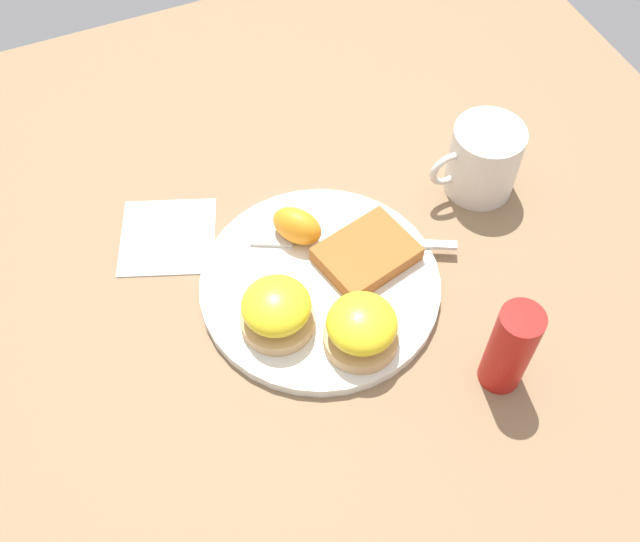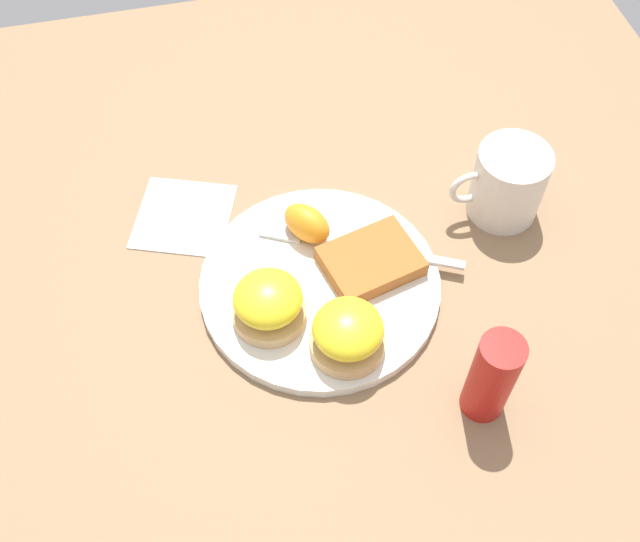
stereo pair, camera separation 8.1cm
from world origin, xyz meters
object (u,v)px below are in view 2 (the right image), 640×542
at_px(orange_wedge, 303,224).
at_px(condiment_bottle, 492,377).
at_px(cup, 507,183).
at_px(sandwich_benedict_left, 268,303).
at_px(hashbrown_patty, 371,261).
at_px(sandwich_benedict_right, 348,333).
at_px(fork, 347,244).

xyz_separation_m(orange_wedge, condiment_bottle, (-0.13, 0.24, 0.02)).
height_order(cup, condiment_bottle, condiment_bottle).
relative_size(cup, condiment_bottle, 0.97).
bearing_deg(sandwich_benedict_left, condiment_bottle, 143.60).
xyz_separation_m(cup, condiment_bottle, (0.11, 0.24, 0.01)).
height_order(sandwich_benedict_left, orange_wedge, sandwich_benedict_left).
distance_m(hashbrown_patty, cup, 0.19).
xyz_separation_m(hashbrown_patty, condiment_bottle, (-0.07, 0.18, 0.03)).
bearing_deg(hashbrown_patty, cup, -162.56).
height_order(sandwich_benedict_left, condiment_bottle, condiment_bottle).
bearing_deg(sandwich_benedict_left, sandwich_benedict_right, 143.19).
height_order(sandwich_benedict_left, fork, sandwich_benedict_left).
relative_size(orange_wedge, cup, 0.52).
relative_size(sandwich_benedict_right, hashbrown_patty, 0.78).
height_order(sandwich_benedict_right, cup, cup).
distance_m(sandwich_benedict_right, cup, 0.27).
xyz_separation_m(orange_wedge, cup, (-0.24, 0.00, 0.01)).
bearing_deg(condiment_bottle, cup, -114.88).
distance_m(orange_wedge, cup, 0.24).
relative_size(hashbrown_patty, fork, 0.47).
xyz_separation_m(hashbrown_patty, cup, (-0.18, -0.06, 0.02)).
bearing_deg(fork, condiment_bottle, 111.88).
relative_size(hashbrown_patty, condiment_bottle, 0.87).
bearing_deg(orange_wedge, sandwich_benedict_left, 59.02).
height_order(orange_wedge, cup, cup).
bearing_deg(sandwich_benedict_right, orange_wedge, -85.08).
bearing_deg(cup, sandwich_benedict_right, 33.16).
bearing_deg(sandwich_benedict_left, cup, -162.39).
bearing_deg(orange_wedge, cup, 179.35).
relative_size(orange_wedge, condiment_bottle, 0.51).
relative_size(sandwich_benedict_right, cup, 0.69).
distance_m(orange_wedge, condiment_bottle, 0.27).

